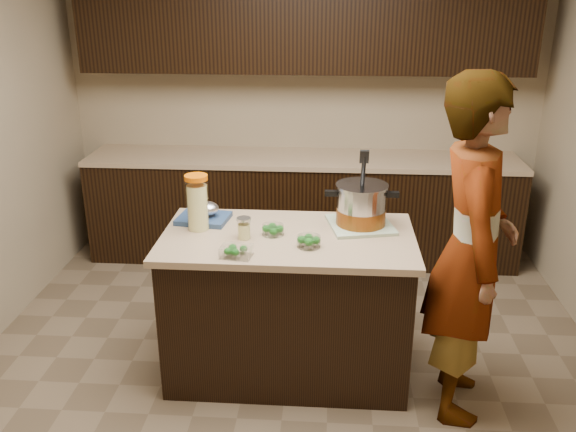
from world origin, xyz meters
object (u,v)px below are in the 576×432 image
stock_pot (361,207)px  person (471,252)px  island (288,304)px  lemonade_pitcher (198,205)px

stock_pot → person: 0.70m
stock_pot → person: size_ratio=0.23×
island → lemonade_pitcher: size_ratio=4.46×
stock_pot → lemonade_pitcher: size_ratio=1.34×
stock_pot → lemonade_pitcher: stock_pot is taller
lemonade_pitcher → person: size_ratio=0.17×
island → lemonade_pitcher: (-0.53, 0.06, 0.60)m
island → lemonade_pitcher: 0.80m
island → stock_pot: size_ratio=3.32×
lemonade_pitcher → person: bearing=-11.5°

